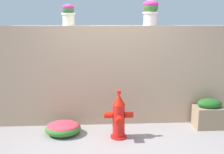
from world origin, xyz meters
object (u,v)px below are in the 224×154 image
Objects in this scene: fire_hydrant at (119,117)px; planter_box at (209,114)px; potted_plant_1 at (68,13)px; potted_plant_2 at (151,10)px; flower_bush_left at (63,128)px.

fire_hydrant is 1.48× the size of planter_box.
potted_plant_1 reaches higher than planter_box.
potted_plant_1 reaches higher than fire_hydrant.
potted_plant_2 reaches higher than planter_box.
potted_plant_1 is at bearing 81.59° from flower_bush_left.
fire_hydrant is at bearing -44.14° from potted_plant_1.
flower_bush_left is (-0.09, -0.61, -1.88)m from potted_plant_1.
potted_plant_2 is 0.85× the size of planter_box.
flower_bush_left is at bearing -176.41° from planter_box.
potted_plant_1 reaches higher than flower_bush_left.
fire_hydrant is at bearing -129.74° from potted_plant_2.
flower_bush_left is at bearing -98.41° from potted_plant_1.
fire_hydrant is (0.83, -0.80, -1.64)m from potted_plant_1.
flower_bush_left is at bearing 168.15° from fire_hydrant.
potted_plant_1 is 0.48× the size of fire_hydrant.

